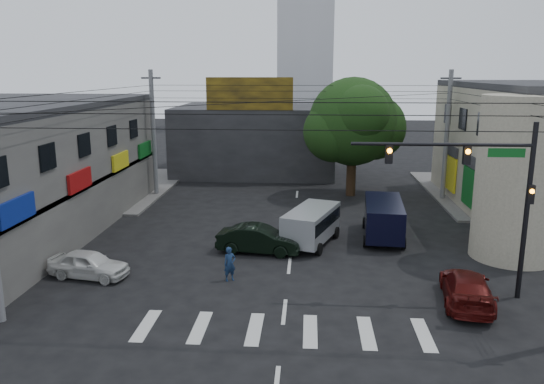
# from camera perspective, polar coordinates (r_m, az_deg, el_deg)

# --- Properties ---
(ground) EXTENTS (160.00, 160.00, 0.00)m
(ground) POSITION_cam_1_polar(r_m,az_deg,el_deg) (23.76, 1.69, -9.62)
(ground) COLOR black
(ground) RESTS_ON ground
(sidewalk_far_left) EXTENTS (16.00, 16.00, 0.15)m
(sidewalk_far_left) POSITION_cam_1_polar(r_m,az_deg,el_deg) (45.07, -20.79, 0.51)
(sidewalk_far_left) COLOR #514F4C
(sidewalk_far_left) RESTS_ON ground
(sidewalk_far_right) EXTENTS (16.00, 16.00, 0.15)m
(sidewalk_far_right) POSITION_cam_1_polar(r_m,az_deg,el_deg) (44.38, 26.66, -0.22)
(sidewalk_far_right) COLOR #514F4C
(sidewalk_far_right) RESTS_ON ground
(corner_column) EXTENTS (4.00, 4.00, 8.00)m
(corner_column) POSITION_cam_1_polar(r_m,az_deg,el_deg) (28.31, 24.97, 1.31)
(corner_column) COLOR gray
(corner_column) RESTS_ON ground
(building_far) EXTENTS (14.00, 10.00, 6.00)m
(building_far) POSITION_cam_1_polar(r_m,az_deg,el_deg) (48.56, -1.74, 5.69)
(building_far) COLOR #232326
(building_far) RESTS_ON ground
(billboard) EXTENTS (7.00, 0.30, 2.60)m
(billboard) POSITION_cam_1_polar(r_m,az_deg,el_deg) (43.34, -2.44, 10.52)
(billboard) COLOR olive
(billboard) RESTS_ON building_far
(street_tree) EXTENTS (6.40, 6.40, 8.70)m
(street_tree) POSITION_cam_1_polar(r_m,az_deg,el_deg) (39.23, 8.69, 7.46)
(street_tree) COLOR black
(street_tree) RESTS_ON ground
(traffic_gantry) EXTENTS (7.10, 0.35, 7.20)m
(traffic_gantry) POSITION_cam_1_polar(r_m,az_deg,el_deg) (22.47, 22.03, 1.00)
(traffic_gantry) COLOR black
(traffic_gantry) RESTS_ON ground
(utility_pole_far_left) EXTENTS (0.32, 0.32, 9.20)m
(utility_pole_far_left) POSITION_cam_1_polar(r_m,az_deg,el_deg) (39.85, -12.62, 6.12)
(utility_pole_far_left) COLOR #59595B
(utility_pole_far_left) RESTS_ON ground
(utility_pole_far_right) EXTENTS (0.32, 0.32, 9.20)m
(utility_pole_far_right) POSITION_cam_1_polar(r_m,az_deg,el_deg) (39.40, 18.27, 5.70)
(utility_pole_far_right) COLOR #59595B
(utility_pole_far_right) RESTS_ON ground
(dark_sedan) EXTENTS (2.58, 4.67, 1.42)m
(dark_sedan) POSITION_cam_1_polar(r_m,az_deg,el_deg) (27.15, -1.37, -5.10)
(dark_sedan) COLOR black
(dark_sedan) RESTS_ON ground
(white_compact) EXTENTS (2.75, 4.16, 1.24)m
(white_compact) POSITION_cam_1_polar(r_m,az_deg,el_deg) (25.40, -19.12, -7.35)
(white_compact) COLOR silver
(white_compact) RESTS_ON ground
(maroon_sedan) EXTENTS (3.18, 5.04, 1.30)m
(maroon_sedan) POSITION_cam_1_polar(r_m,az_deg,el_deg) (22.83, 20.19, -9.65)
(maroon_sedan) COLOR #420B09
(maroon_sedan) RESTS_ON ground
(silver_minivan) EXTENTS (5.66, 4.65, 1.94)m
(silver_minivan) POSITION_cam_1_polar(r_m,az_deg,el_deg) (28.44, 4.25, -3.74)
(silver_minivan) COLOR #96999D
(silver_minivan) RESTS_ON ground
(navy_van) EXTENTS (5.52, 2.86, 2.07)m
(navy_van) POSITION_cam_1_polar(r_m,az_deg,el_deg) (30.01, 11.89, -2.96)
(navy_van) COLOR black
(navy_van) RESTS_ON ground
(traffic_officer) EXTENTS (0.89, 0.87, 1.55)m
(traffic_officer) POSITION_cam_1_polar(r_m,az_deg,el_deg) (23.68, -4.57, -7.73)
(traffic_officer) COLOR #142848
(traffic_officer) RESTS_ON ground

